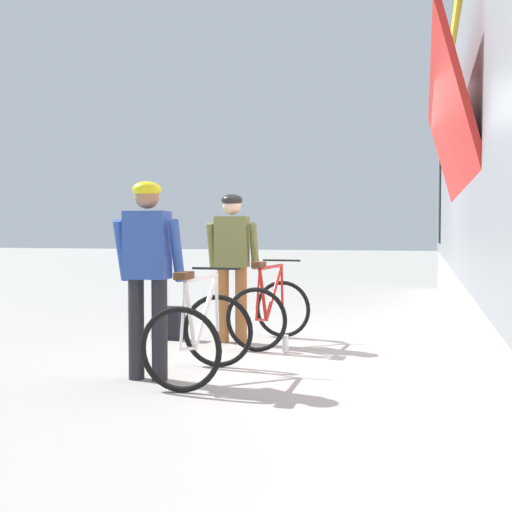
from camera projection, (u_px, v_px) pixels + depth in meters
The scene contains 8 objects.
ground_plane at pixel (319, 360), 6.64m from camera, with size 80.00×80.00×0.00m, color #A09E99.
cyclist_near_in_blue at pixel (148, 261), 5.70m from camera, with size 0.62×0.32×1.76m.
cyclist_far_in_olive at pixel (232, 254), 7.62m from camera, with size 0.62×0.33×1.76m.
bicycle_near_white at pixel (200, 334), 5.75m from camera, with size 0.72×1.08×0.99m.
bicycle_far_red at pixel (270, 310), 7.53m from camera, with size 0.79×1.12×0.99m.
backpack_on_platform at pixel (172, 323), 7.89m from camera, with size 0.28×0.18×0.40m, color black.
water_bottle_near_the_bikes at pixel (285, 344), 7.05m from camera, with size 0.08×0.08×0.19m, color silver.
water_bottle_by_the_backpack at pixel (153, 329), 7.91m from camera, with size 0.08×0.08×0.24m, color silver.
Camera 1 is at (1.04, -6.54, 1.31)m, focal length 45.23 mm.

